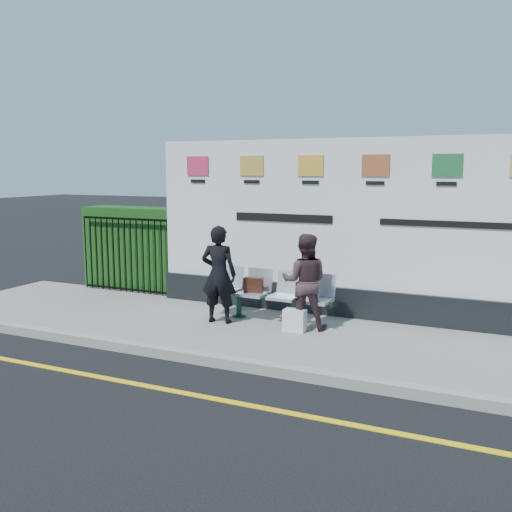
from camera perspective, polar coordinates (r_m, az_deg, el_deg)
The scene contains 12 objects.
ground at distance 6.58m, azimuth -0.92°, elevation -14.70°, with size 80.00×80.00×0.00m, color black.
pavement at distance 8.75m, azimuth 6.22°, elevation -8.32°, with size 14.00×3.00×0.12m, color gray.
kerb at distance 7.41m, azimuth 2.48°, elevation -11.39°, with size 14.00×0.18×0.14m, color gray.
yellow_line at distance 6.58m, azimuth -0.92°, elevation -14.67°, with size 14.00×0.10×0.01m, color yellow.
billboard at distance 9.61m, azimuth 11.74°, elevation 1.39°, with size 8.00×0.30×3.00m.
hedge at distance 12.22m, azimuth -11.67°, elevation 0.80°, with size 2.35×0.70×1.70m, color #194514.
railing at distance 11.88m, azimuth -12.94°, elevation 0.14°, with size 2.05×0.06×1.54m, color black, non-canonical shape.
bench at distance 9.46m, azimuth 1.26°, elevation -5.15°, with size 2.13×0.56×0.46m, color silver, non-canonical shape.
woman_left at distance 9.28m, azimuth -3.74°, elevation -1.84°, with size 0.58×0.38×1.60m, color black.
woman_right at distance 8.94m, azimuth 4.90°, elevation -2.56°, with size 0.73×0.57×1.51m, color #3D272A.
handbag_brown at distance 9.51m, azimuth -0.25°, elevation -2.91°, with size 0.31×0.13×0.25m, color black.
carrier_bag_white at distance 8.91m, azimuth 3.90°, elevation -6.44°, with size 0.34×0.20×0.34m, color silver.
Camera 1 is at (2.61, -5.45, 2.62)m, focal length 40.00 mm.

